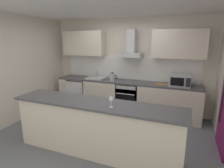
% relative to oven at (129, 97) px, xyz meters
% --- Properties ---
extents(ground, '(5.54, 4.46, 0.02)m').
position_rel_oven_xyz_m(ground, '(-0.14, -1.38, -0.47)').
color(ground, slate).
extents(ceiling, '(5.54, 4.46, 0.02)m').
position_rel_oven_xyz_m(ceiling, '(-0.14, -1.38, 2.15)').
color(ceiling, white).
extents(wall_back, '(5.54, 0.12, 2.60)m').
position_rel_oven_xyz_m(wall_back, '(-0.14, 0.41, 0.84)').
color(wall_back, silver).
rests_on(wall_back, ground).
extents(wall_left, '(0.12, 4.46, 2.60)m').
position_rel_oven_xyz_m(wall_left, '(-2.46, -1.38, 0.84)').
color(wall_left, silver).
rests_on(wall_left, ground).
extents(backsplash_tile, '(3.86, 0.02, 0.66)m').
position_rel_oven_xyz_m(backsplash_tile, '(-0.14, 0.33, 0.77)').
color(backsplash_tile, white).
extents(counter_back, '(3.99, 0.60, 0.90)m').
position_rel_oven_xyz_m(counter_back, '(-0.14, 0.03, -0.01)').
color(counter_back, beige).
rests_on(counter_back, ground).
extents(counter_island, '(3.06, 0.64, 0.96)m').
position_rel_oven_xyz_m(counter_island, '(0.01, -2.04, 0.03)').
color(counter_island, beige).
rests_on(counter_island, ground).
extents(upper_cabinets, '(3.94, 0.32, 0.70)m').
position_rel_oven_xyz_m(upper_cabinets, '(-0.14, 0.18, 1.45)').
color(upper_cabinets, beige).
extents(oven, '(0.60, 0.62, 0.80)m').
position_rel_oven_xyz_m(oven, '(0.00, 0.00, 0.00)').
color(oven, slate).
rests_on(oven, ground).
extents(refrigerator, '(0.58, 0.60, 0.85)m').
position_rel_oven_xyz_m(refrigerator, '(-1.58, -0.00, -0.03)').
color(refrigerator, white).
rests_on(refrigerator, ground).
extents(microwave, '(0.50, 0.38, 0.30)m').
position_rel_oven_xyz_m(microwave, '(1.30, -0.03, 0.59)').
color(microwave, '#B7BABC').
rests_on(microwave, counter_back).
extents(sink, '(0.50, 0.40, 0.26)m').
position_rel_oven_xyz_m(sink, '(-1.02, 0.01, 0.47)').
color(sink, silver).
rests_on(sink, counter_back).
extents(kettle, '(0.29, 0.15, 0.24)m').
position_rel_oven_xyz_m(kettle, '(-0.47, -0.03, 0.55)').
color(kettle, '#B7BABC').
rests_on(kettle, counter_back).
extents(range_hood, '(0.62, 0.45, 0.72)m').
position_rel_oven_xyz_m(range_hood, '(0.00, 0.13, 1.33)').
color(range_hood, '#B7BABC').
extents(wine_glass, '(0.08, 0.08, 0.18)m').
position_rel_oven_xyz_m(wine_glass, '(0.35, -2.14, 0.63)').
color(wine_glass, silver).
rests_on(wine_glass, counter_island).
extents(chopping_board, '(0.34, 0.22, 0.02)m').
position_rel_oven_xyz_m(chopping_board, '(0.89, -0.02, 0.45)').
color(chopping_board, '#9E7247').
rests_on(chopping_board, counter_back).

